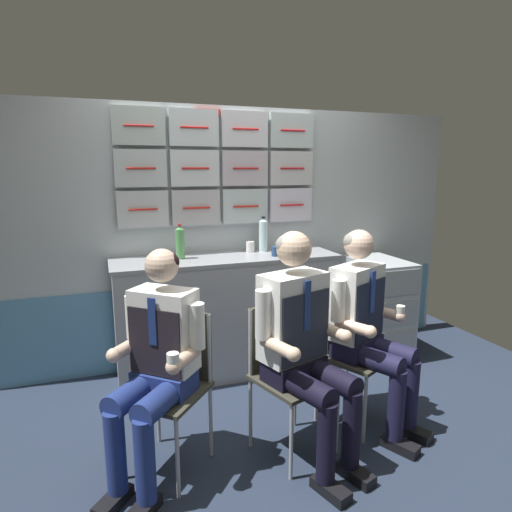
{
  "coord_description": "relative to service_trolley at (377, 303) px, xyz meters",
  "views": [
    {
      "loc": [
        -1.08,
        -2.2,
        1.65
      ],
      "look_at": [
        -0.22,
        0.22,
        1.14
      ],
      "focal_mm": 30.73,
      "sensor_mm": 36.0,
      "label": 1
    }
  ],
  "objects": [
    {
      "name": "ground",
      "position": [
        -1.22,
        -0.99,
        -0.48
      ],
      "size": [
        4.8,
        4.8,
        0.04
      ],
      "primitive_type": "cube",
      "color": "#232C3E"
    },
    {
      "name": "galley_bulkhead",
      "position": [
        -1.23,
        0.38,
        0.65
      ],
      "size": [
        4.2,
        0.14,
        2.15
      ],
      "color": "#ADB5B9",
      "rests_on": "ground"
    },
    {
      "name": "galley_counter",
      "position": [
        -1.37,
        0.1,
        0.02
      ],
      "size": [
        1.79,
        0.53,
        0.96
      ],
      "color": "#9B9EA5",
      "rests_on": "ground"
    },
    {
      "name": "service_trolley",
      "position": [
        0.0,
        0.0,
        0.0
      ],
      "size": [
        0.4,
        0.65,
        0.86
      ],
      "color": "black",
      "rests_on": "ground"
    },
    {
      "name": "folding_chair_left",
      "position": [
        -1.97,
        -0.9,
        0.08
      ],
      "size": [
        0.56,
        0.56,
        0.87
      ],
      "color": "#A8AAAF",
      "rests_on": "ground"
    },
    {
      "name": "crew_member_left",
      "position": [
        -2.08,
        -1.02,
        0.22
      ],
      "size": [
        0.61,
        0.63,
        1.25
      ],
      "color": "black",
      "rests_on": "ground"
    },
    {
      "name": "folding_chair_right",
      "position": [
        -1.34,
        -0.97,
        0.08
      ],
      "size": [
        0.5,
        0.5,
        0.87
      ],
      "color": "#A8AAAF",
      "rests_on": "ground"
    },
    {
      "name": "crew_member_right",
      "position": [
        -1.29,
        -1.13,
        0.27
      ],
      "size": [
        0.54,
        0.7,
        1.32
      ],
      "color": "black",
      "rests_on": "ground"
    },
    {
      "name": "folding_chair_near_trolley",
      "position": [
        -0.83,
        -0.82,
        0.08
      ],
      "size": [
        0.54,
        0.54,
        0.87
      ],
      "color": "#A8AAAF",
      "rests_on": "ground"
    },
    {
      "name": "crew_member_near_trolley",
      "position": [
        -0.76,
        -0.97,
        0.25
      ],
      "size": [
        0.57,
        0.68,
        1.28
      ],
      "color": "black",
      "rests_on": "ground"
    },
    {
      "name": "water_bottle_short",
      "position": [
        -1.02,
        0.22,
        0.64
      ],
      "size": [
        0.07,
        0.07,
        0.3
      ],
      "color": "silver",
      "rests_on": "galley_counter"
    },
    {
      "name": "water_bottle_blue_cap",
      "position": [
        -1.73,
        0.14,
        0.63
      ],
      "size": [
        0.07,
        0.07,
        0.27
      ],
      "color": "#539854",
      "rests_on": "galley_counter"
    },
    {
      "name": "espresso_cup_small",
      "position": [
        -1.0,
        -0.01,
        0.54
      ],
      "size": [
        0.06,
        0.06,
        0.08
      ],
      "color": "navy",
      "rests_on": "galley_counter"
    },
    {
      "name": "coffee_cup_spare",
      "position": [
        -1.13,
        0.23,
        0.55
      ],
      "size": [
        0.07,
        0.07,
        0.09
      ],
      "color": "silver",
      "rests_on": "galley_counter"
    },
    {
      "name": "paper_cup_blue",
      "position": [
        -1.87,
        -0.01,
        0.53
      ],
      "size": [
        0.07,
        0.07,
        0.06
      ],
      "color": "navy",
      "rests_on": "galley_counter"
    },
    {
      "name": "snack_banana",
      "position": [
        -0.74,
        0.03,
        0.52
      ],
      "size": [
        0.17,
        0.1,
        0.04
      ],
      "color": "yellow",
      "rests_on": "galley_counter"
    }
  ]
}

